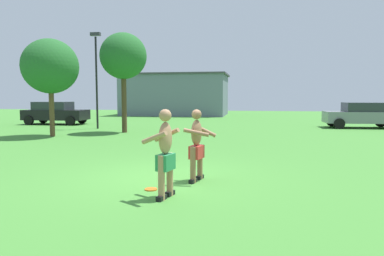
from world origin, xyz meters
name	(u,v)px	position (x,y,z in m)	size (l,w,h in m)	color
ground_plane	(161,177)	(0.00, 0.00, 0.00)	(80.00, 80.00, 0.00)	#428433
player_near	(197,143)	(0.91, -0.22, 0.89)	(0.69, 0.67, 1.67)	black
player_in_green	(165,151)	(0.53, -1.68, 0.92)	(0.69, 0.78, 1.73)	black
frisbee	(151,189)	(0.08, -1.17, 0.01)	(0.27, 0.27, 0.03)	orange
car_gray_near_post	(362,115)	(8.83, 15.21, 0.82)	(4.36, 2.15, 1.58)	slate
car_black_mid_lot	(55,113)	(-11.54, 14.59, 0.82)	(4.36, 2.15, 1.58)	black
lamp_post	(96,70)	(-7.16, 11.95, 3.53)	(0.60, 0.24, 5.76)	black
outbuilding_behind_lot	(176,95)	(-5.85, 28.18, 2.13)	(10.81, 6.84, 4.24)	slate
tree_right_field	(123,57)	(-4.72, 10.04, 4.08)	(2.49, 2.49, 5.35)	#4C3823
tree_behind_players	(50,67)	(-7.57, 7.69, 3.40)	(2.70, 2.70, 4.74)	brown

